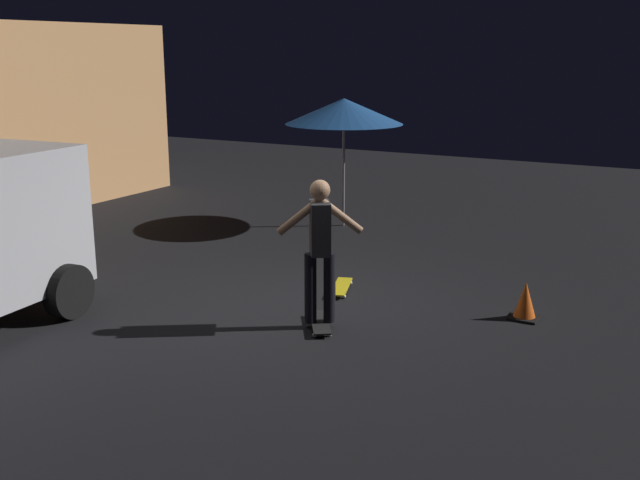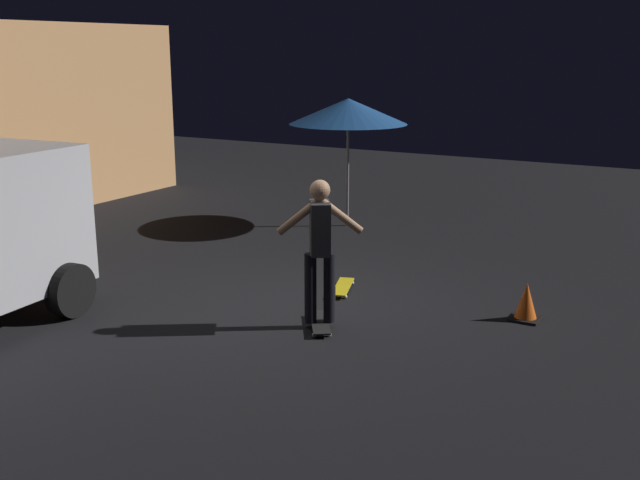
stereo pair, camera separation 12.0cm
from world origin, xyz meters
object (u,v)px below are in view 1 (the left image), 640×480
skateboard_ridden (320,323)px  patio_umbrella (344,111)px  skateboard_spare (341,287)px  traffic_cone (525,302)px  skater (320,241)px

skateboard_ridden → patio_umbrella: bearing=24.0°
skateboard_spare → patio_umbrella: bearing=26.5°
skateboard_spare → traffic_cone: traffic_cone is taller
patio_umbrella → skateboard_ridden: 5.59m
skater → patio_umbrella: bearing=24.0°
skater → traffic_cone: skater is taller
patio_umbrella → traffic_cone: 5.63m
skateboard_ridden → skater: skater is taller
traffic_cone → patio_umbrella: bearing=51.1°
skateboard_spare → traffic_cone: size_ratio=1.75×
skateboard_ridden → skater: bearing=90.0°
skateboard_ridden → traffic_cone: (1.43, -2.02, 0.16)m
patio_umbrella → traffic_cone: patio_umbrella is taller
patio_umbrella → traffic_cone: size_ratio=5.00×
patio_umbrella → skateboard_spare: patio_umbrella is taller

